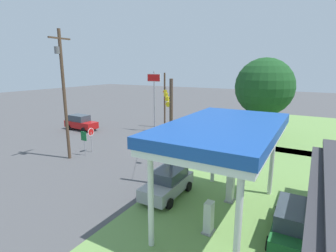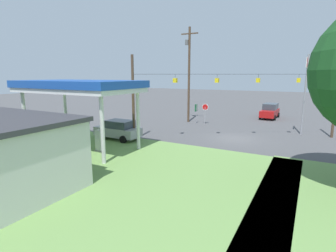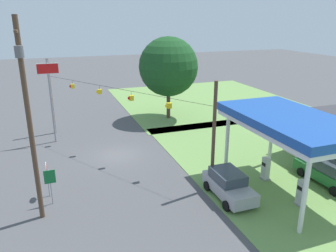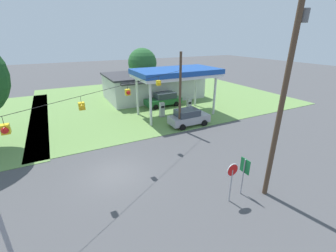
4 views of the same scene
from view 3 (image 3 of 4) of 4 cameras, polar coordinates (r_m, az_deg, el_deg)
name	(u,v)px [view 3 (image 3 of 4)]	position (r m, az deg, el deg)	size (l,w,h in m)	color
ground_plane	(118,155)	(29.18, -8.69, -5.08)	(160.00, 160.00, 0.00)	#4C4C4F
grass_verge_opposite_corner	(203,100)	(48.62, 6.14, 4.59)	(24.00, 24.00, 0.04)	#6B934C
gas_station_canopy	(289,123)	(22.63, 20.36, 0.46)	(9.73, 5.47, 5.51)	silver
fuel_pump_near	(266,169)	(25.46, 16.63, -7.23)	(0.71, 0.56, 1.75)	gray
fuel_pump_far	(301,194)	(22.92, 22.22, -10.85)	(0.71, 0.56, 1.75)	gray
car_at_pumps_front	(229,184)	(22.49, 10.51, -9.98)	(4.36, 2.11, 1.82)	#9E9EA3
car_at_pumps_rear	(329,172)	(26.42, 26.23, -7.17)	(5.05, 2.17, 1.88)	#1E602D
stop_sign_roadside	(47,172)	(23.26, -20.36, -7.48)	(0.80, 0.08, 2.50)	#99999E
stop_sign_overhead	(50,87)	(32.31, -19.91, 6.47)	(0.22, 1.98, 7.90)	gray
route_sign	(50,180)	(22.29, -19.85, -8.86)	(0.10, 0.70, 2.40)	gray
utility_pole_main	(28,115)	(19.38, -23.14, 1.81)	(2.20, 0.44, 11.66)	#4C3828
signal_span_gantry	(116,109)	(27.79, -9.13, 2.94)	(16.38, 10.24, 7.69)	#4C3828
tree_west_verge	(168,67)	(38.12, 0.08, 10.28)	(6.81, 6.81, 9.56)	#4C3828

